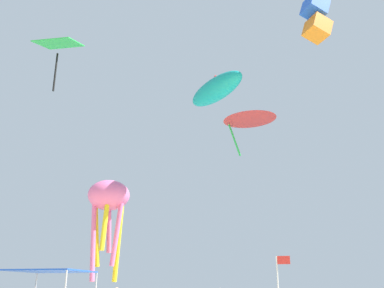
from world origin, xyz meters
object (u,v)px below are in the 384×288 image
Objects in this scene: canopy_tent at (51,273)px; kite_octopus_pink at (109,200)px; banner_flag at (280,285)px; kite_box_blue at (316,18)px; kite_diamond_green at (58,46)px; kite_delta_red at (249,115)px; kite_inflatable_teal at (216,89)px.

kite_octopus_pink reaches higher than canopy_tent.
kite_octopus_pink is at bearing 140.06° from banner_flag.
canopy_tent is 24.74m from kite_box_blue.
canopy_tent is 16.50m from kite_diamond_green.
kite_box_blue is (16.06, -2.06, 12.51)m from kite_octopus_pink.
kite_inflatable_teal is at bearing -66.86° from kite_delta_red.
kite_diamond_green is at bearing -108.05° from kite_inflatable_teal.
banner_flag is at bearing -46.59° from kite_delta_red.
kite_inflatable_teal is (10.26, 5.02, -1.83)m from kite_diamond_green.
kite_box_blue is 10.86m from kite_delta_red.
kite_box_blue is at bearing 11.94° from kite_diamond_green.
kite_diamond_green is 1.16× the size of kite_box_blue.
kite_diamond_green reaches higher than canopy_tent.
canopy_tent is 0.78× the size of kite_diamond_green.
kite_delta_red is (-1.72, 16.67, 14.93)m from banner_flag.
kite_inflatable_teal is at bearing -111.36° from kite_octopus_pink.
canopy_tent is 0.47× the size of kite_delta_red.
banner_flag is at bearing -21.21° from kite_inflatable_teal.
banner_flag is (10.13, 1.15, -0.52)m from canopy_tent.
kite_box_blue is (17.85, 4.34, 2.91)m from kite_diamond_green.
kite_box_blue is (13.99, 9.30, 18.16)m from canopy_tent.
kite_box_blue reaches higher than banner_flag.
kite_delta_red is at bearing 95.89° from banner_flag.
kite_box_blue is at bearing 40.78° from kite_inflatable_teal.
kite_box_blue reaches higher than kite_diamond_green.
kite_octopus_pink is 2.07× the size of kite_box_blue.
kite_delta_red is at bearing 121.49° from kite_inflatable_teal.
kite_delta_red is (10.48, 6.46, 8.76)m from kite_octopus_pink.
kite_inflatable_teal is at bearing -127.13° from kite_box_blue.
kite_octopus_pink is at bearing 100.31° from canopy_tent.
banner_flag is 17.06m from kite_octopus_pink.
banner_flag is 21.43m from kite_diamond_green.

